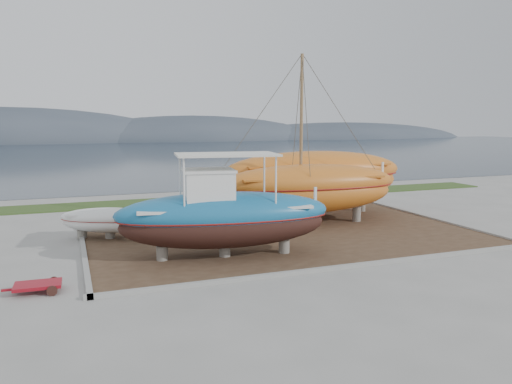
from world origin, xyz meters
name	(u,v)px	position (x,y,z in m)	size (l,w,h in m)	color
ground	(322,254)	(0.00, 0.00, 0.00)	(140.00, 140.00, 0.00)	gray
dirt_patch	(282,233)	(0.00, 4.00, 0.03)	(18.00, 12.00, 0.06)	#422D1E
curb_frame	(282,232)	(0.00, 4.00, 0.07)	(18.60, 12.60, 0.15)	gray
grass_strip	(216,199)	(0.00, 15.50, 0.04)	(44.00, 3.00, 0.08)	#284219
sea	(126,153)	(0.00, 70.00, 0.00)	(260.00, 100.00, 0.04)	#192532
mountain_ridge	(104,141)	(0.00, 125.00, 0.00)	(200.00, 36.00, 20.00)	#333D49
blue_caique	(224,206)	(-3.86, 0.92, 2.11)	(8.50, 2.66, 4.09)	#186598
white_dinghy	(110,224)	(-7.86, 5.76, 0.74)	(4.54, 1.70, 1.36)	white
orange_sailboat	(310,141)	(2.09, 5.33, 4.38)	(9.58, 2.82, 8.64)	#C1661D
orange_bare_hull	(314,184)	(3.67, 7.84, 1.83)	(10.80, 3.24, 3.54)	#C1661D
red_trailer	(38,288)	(-10.61, -0.87, 0.15)	(2.12, 1.06, 0.30)	maroon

